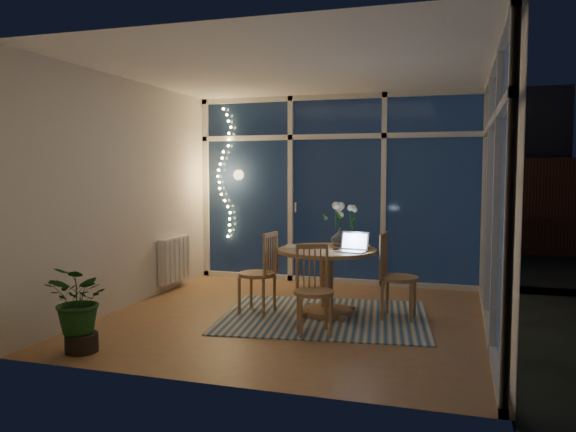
{
  "coord_description": "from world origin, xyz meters",
  "views": [
    {
      "loc": [
        1.64,
        -5.65,
        1.55
      ],
      "look_at": [
        -0.18,
        0.25,
        1.06
      ],
      "focal_mm": 35.0,
      "sensor_mm": 36.0,
      "label": 1
    }
  ],
  "objects_px": {
    "chair_left": "(257,272)",
    "chair_right": "(399,276)",
    "laptop": "(351,241)",
    "potted_plant": "(81,308)",
    "flower_vase": "(340,237)",
    "chair_front": "(314,290)",
    "dining_table": "(327,282)"
  },
  "relations": [
    {
      "from": "chair_right",
      "to": "chair_front",
      "type": "distance_m",
      "value": 1.08
    },
    {
      "from": "chair_left",
      "to": "chair_right",
      "type": "relative_size",
      "value": 0.99
    },
    {
      "from": "dining_table",
      "to": "chair_front",
      "type": "height_order",
      "value": "chair_front"
    },
    {
      "from": "chair_right",
      "to": "chair_front",
      "type": "relative_size",
      "value": 1.06
    },
    {
      "from": "chair_front",
      "to": "flower_vase",
      "type": "bearing_deg",
      "value": 66.94
    },
    {
      "from": "chair_right",
      "to": "chair_front",
      "type": "bearing_deg",
      "value": 142.15
    },
    {
      "from": "chair_front",
      "to": "potted_plant",
      "type": "height_order",
      "value": "chair_front"
    },
    {
      "from": "chair_right",
      "to": "dining_table",
      "type": "bearing_deg",
      "value": 97.42
    },
    {
      "from": "potted_plant",
      "to": "flower_vase",
      "type": "bearing_deg",
      "value": 48.86
    },
    {
      "from": "dining_table",
      "to": "chair_front",
      "type": "distance_m",
      "value": 0.77
    },
    {
      "from": "laptop",
      "to": "potted_plant",
      "type": "height_order",
      "value": "laptop"
    },
    {
      "from": "flower_vase",
      "to": "potted_plant",
      "type": "relative_size",
      "value": 0.28
    },
    {
      "from": "chair_left",
      "to": "flower_vase",
      "type": "height_order",
      "value": "flower_vase"
    },
    {
      "from": "dining_table",
      "to": "chair_left",
      "type": "xyz_separation_m",
      "value": [
        -0.75,
        -0.15,
        0.1
      ]
    },
    {
      "from": "flower_vase",
      "to": "chair_front",
      "type": "bearing_deg",
      "value": -91.92
    },
    {
      "from": "chair_right",
      "to": "potted_plant",
      "type": "bearing_deg",
      "value": 130.07
    },
    {
      "from": "chair_left",
      "to": "laptop",
      "type": "height_order",
      "value": "laptop"
    },
    {
      "from": "chair_right",
      "to": "flower_vase",
      "type": "height_order",
      "value": "flower_vase"
    },
    {
      "from": "dining_table",
      "to": "flower_vase",
      "type": "bearing_deg",
      "value": 71.56
    },
    {
      "from": "chair_right",
      "to": "potted_plant",
      "type": "xyz_separation_m",
      "value": [
        -2.5,
        -1.89,
        -0.08
      ]
    },
    {
      "from": "potted_plant",
      "to": "chair_right",
      "type": "bearing_deg",
      "value": 37.12
    },
    {
      "from": "chair_left",
      "to": "potted_plant",
      "type": "relative_size",
      "value": 1.2
    },
    {
      "from": "chair_right",
      "to": "flower_vase",
      "type": "bearing_deg",
      "value": 76.54
    },
    {
      "from": "chair_left",
      "to": "chair_front",
      "type": "xyz_separation_m",
      "value": [
        0.8,
        -0.61,
        -0.02
      ]
    },
    {
      "from": "dining_table",
      "to": "potted_plant",
      "type": "relative_size",
      "value": 1.4
    },
    {
      "from": "laptop",
      "to": "potted_plant",
      "type": "relative_size",
      "value": 0.4
    },
    {
      "from": "dining_table",
      "to": "chair_left",
      "type": "bearing_deg",
      "value": -168.75
    },
    {
      "from": "chair_right",
      "to": "potted_plant",
      "type": "height_order",
      "value": "chair_right"
    },
    {
      "from": "dining_table",
      "to": "chair_front",
      "type": "bearing_deg",
      "value": -86.11
    },
    {
      "from": "chair_front",
      "to": "chair_left",
      "type": "bearing_deg",
      "value": 121.44
    },
    {
      "from": "chair_left",
      "to": "laptop",
      "type": "bearing_deg",
      "value": 95.7
    },
    {
      "from": "laptop",
      "to": "chair_right",
      "type": "bearing_deg",
      "value": 33.84
    }
  ]
}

